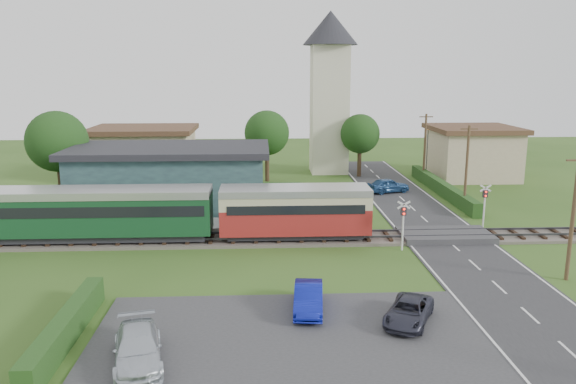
{
  "coord_description": "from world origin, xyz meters",
  "views": [
    {
      "loc": [
        -2.6,
        -34.52,
        11.38
      ],
      "look_at": [
        -0.74,
        4.0,
        2.96
      ],
      "focal_mm": 35.0,
      "sensor_mm": 36.0,
      "label": 1
    }
  ],
  "objects_px": {
    "house_east": "(472,152)",
    "crossing_signal_far": "(485,200)",
    "house_west": "(144,153)",
    "car_park_blue": "(308,298)",
    "equipment_hut": "(46,207)",
    "train": "(41,213)",
    "church_tower": "(330,80)",
    "car_park_silver": "(138,348)",
    "car_park_dark": "(409,311)",
    "car_on_road": "(388,185)",
    "crossing_signal_near": "(403,218)",
    "pedestrian_near": "(276,210)",
    "station_building": "(171,178)",
    "pedestrian_far": "(80,212)"
  },
  "relations": [
    {
      "from": "house_east",
      "to": "crossing_signal_far",
      "type": "relative_size",
      "value": 2.69
    },
    {
      "from": "house_west",
      "to": "house_east",
      "type": "height_order",
      "value": "same"
    },
    {
      "from": "house_east",
      "to": "car_park_blue",
      "type": "xyz_separation_m",
      "value": [
        -20.42,
        -33.5,
        -2.08
      ]
    },
    {
      "from": "equipment_hut",
      "to": "train",
      "type": "bearing_deg",
      "value": -75.1
    },
    {
      "from": "church_tower",
      "to": "car_park_silver",
      "type": "bearing_deg",
      "value": -106.51
    },
    {
      "from": "house_west",
      "to": "car_park_dark",
      "type": "height_order",
      "value": "house_west"
    },
    {
      "from": "church_tower",
      "to": "car_on_road",
      "type": "distance_m",
      "value": 15.41
    },
    {
      "from": "crossing_signal_near",
      "to": "car_on_road",
      "type": "relative_size",
      "value": 0.82
    },
    {
      "from": "car_park_blue",
      "to": "car_park_dark",
      "type": "relative_size",
      "value": 1.02
    },
    {
      "from": "house_west",
      "to": "crossing_signal_far",
      "type": "relative_size",
      "value": 3.3
    },
    {
      "from": "crossing_signal_far",
      "to": "pedestrian_near",
      "type": "height_order",
      "value": "crossing_signal_far"
    },
    {
      "from": "station_building",
      "to": "crossing_signal_far",
      "type": "bearing_deg",
      "value": -15.63
    },
    {
      "from": "car_park_silver",
      "to": "station_building",
      "type": "bearing_deg",
      "value": 83.24
    },
    {
      "from": "station_building",
      "to": "train",
      "type": "relative_size",
      "value": 0.37
    },
    {
      "from": "train",
      "to": "pedestrian_near",
      "type": "distance_m",
      "value": 15.93
    },
    {
      "from": "house_east",
      "to": "car_on_road",
      "type": "distance_m",
      "value": 13.12
    },
    {
      "from": "car_park_dark",
      "to": "pedestrian_far",
      "type": "height_order",
      "value": "pedestrian_far"
    },
    {
      "from": "car_park_dark",
      "to": "car_park_blue",
      "type": "bearing_deg",
      "value": -171.66
    },
    {
      "from": "car_park_blue",
      "to": "pedestrian_near",
      "type": "height_order",
      "value": "pedestrian_near"
    },
    {
      "from": "train",
      "to": "equipment_hut",
      "type": "bearing_deg",
      "value": 104.9
    },
    {
      "from": "station_building",
      "to": "car_park_silver",
      "type": "distance_m",
      "value": 25.36
    },
    {
      "from": "church_tower",
      "to": "car_on_road",
      "type": "xyz_separation_m",
      "value": [
        4.32,
        -11.34,
        -9.49
      ]
    },
    {
      "from": "equipment_hut",
      "to": "crossing_signal_near",
      "type": "height_order",
      "value": "crossing_signal_near"
    },
    {
      "from": "train",
      "to": "house_east",
      "type": "height_order",
      "value": "house_east"
    },
    {
      "from": "crossing_signal_far",
      "to": "pedestrian_near",
      "type": "bearing_deg",
      "value": 176.71
    },
    {
      "from": "house_east",
      "to": "church_tower",
      "type": "bearing_deg",
      "value": 165.07
    },
    {
      "from": "crossing_signal_near",
      "to": "church_tower",
      "type": "bearing_deg",
      "value": 92.82
    },
    {
      "from": "equipment_hut",
      "to": "car_park_blue",
      "type": "height_order",
      "value": "equipment_hut"
    },
    {
      "from": "car_park_silver",
      "to": "church_tower",
      "type": "bearing_deg",
      "value": 61.05
    },
    {
      "from": "church_tower",
      "to": "crossing_signal_far",
      "type": "relative_size",
      "value": 5.37
    },
    {
      "from": "station_building",
      "to": "car_on_road",
      "type": "relative_size",
      "value": 4.0
    },
    {
      "from": "pedestrian_far",
      "to": "car_on_road",
      "type": "bearing_deg",
      "value": -42.97
    },
    {
      "from": "crossing_signal_far",
      "to": "car_park_blue",
      "type": "relative_size",
      "value": 0.85
    },
    {
      "from": "train",
      "to": "house_east",
      "type": "distance_m",
      "value": 43.18
    },
    {
      "from": "car_park_dark",
      "to": "pedestrian_far",
      "type": "xyz_separation_m",
      "value": [
        -19.7,
        16.06,
        0.8
      ]
    },
    {
      "from": "station_building",
      "to": "car_park_blue",
      "type": "relative_size",
      "value": 4.17
    },
    {
      "from": "station_building",
      "to": "car_park_dark",
      "type": "xyz_separation_m",
      "value": [
        14.05,
        -22.0,
        -2.09
      ]
    },
    {
      "from": "church_tower",
      "to": "car_park_blue",
      "type": "xyz_separation_m",
      "value": [
        -5.42,
        -37.5,
        -9.51
      ]
    },
    {
      "from": "crossing_signal_far",
      "to": "car_park_blue",
      "type": "bearing_deg",
      "value": -135.25
    },
    {
      "from": "house_west",
      "to": "car_park_dark",
      "type": "relative_size",
      "value": 2.86
    },
    {
      "from": "house_east",
      "to": "car_park_silver",
      "type": "distance_m",
      "value": 47.08
    },
    {
      "from": "car_park_dark",
      "to": "station_building",
      "type": "bearing_deg",
      "value": 149.5
    },
    {
      "from": "car_on_road",
      "to": "equipment_hut",
      "type": "bearing_deg",
      "value": 94.93
    },
    {
      "from": "crossing_signal_near",
      "to": "car_park_silver",
      "type": "relative_size",
      "value": 0.73
    },
    {
      "from": "station_building",
      "to": "crossing_signal_far",
      "type": "distance_m",
      "value": 24.51
    },
    {
      "from": "train",
      "to": "car_park_silver",
      "type": "bearing_deg",
      "value": -59.16
    },
    {
      "from": "pedestrian_near",
      "to": "crossing_signal_near",
      "type": "bearing_deg",
      "value": 146.3
    },
    {
      "from": "station_building",
      "to": "house_east",
      "type": "relative_size",
      "value": 1.82
    },
    {
      "from": "car_on_road",
      "to": "car_park_dark",
      "type": "height_order",
      "value": "car_on_road"
    },
    {
      "from": "car_park_silver",
      "to": "pedestrian_far",
      "type": "distance_m",
      "value": 20.88
    }
  ]
}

